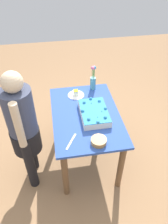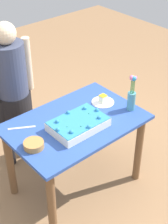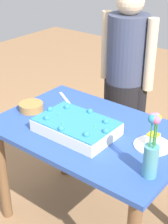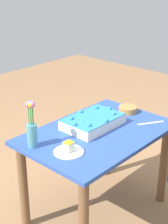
{
  "view_description": "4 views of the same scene",
  "coord_description": "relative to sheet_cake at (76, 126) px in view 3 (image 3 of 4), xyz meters",
  "views": [
    {
      "loc": [
        1.88,
        -0.33,
        2.42
      ],
      "look_at": [
        0.02,
        -0.02,
        0.81
      ],
      "focal_mm": 35.0,
      "sensor_mm": 36.0,
      "label": 1
    },
    {
      "loc": [
        1.48,
        1.83,
        2.48
      ],
      "look_at": [
        -0.01,
        0.1,
        0.91
      ],
      "focal_mm": 55.0,
      "sensor_mm": 36.0,
      "label": 2
    },
    {
      "loc": [
        -1.07,
        1.42,
        1.81
      ],
      "look_at": [
        0.06,
        -0.01,
        0.85
      ],
      "focal_mm": 55.0,
      "sensor_mm": 36.0,
      "label": 3
    },
    {
      "loc": [
        -1.81,
        -1.51,
        1.92
      ],
      "look_at": [
        -0.05,
        0.1,
        0.91
      ],
      "focal_mm": 55.0,
      "sensor_mm": 36.0,
      "label": 4
    }
  ],
  "objects": [
    {
      "name": "sheet_cake",
      "position": [
        0.0,
        0.0,
        0.0
      ],
      "size": [
        0.46,
        0.31,
        0.1
      ],
      "color": "white",
      "rests_on": "dining_table"
    },
    {
      "name": "person_standing",
      "position": [
        0.15,
        -0.78,
        0.05
      ],
      "size": [
        0.45,
        0.31,
        1.49
      ],
      "rotation": [
        0.0,
        0.0,
        1.57
      ],
      "color": "black",
      "rests_on": "ground_plane"
    },
    {
      "name": "serving_plate_with_slice",
      "position": [
        -0.42,
        -0.15,
        -0.02
      ],
      "size": [
        0.21,
        0.21,
        0.08
      ],
      "color": "white",
      "rests_on": "dining_table"
    },
    {
      "name": "dining_table",
      "position": [
        -0.04,
        -0.09,
        -0.19
      ],
      "size": [
        1.16,
        0.78,
        0.76
      ],
      "color": "#2D4FA3",
      "rests_on": "ground_plane"
    },
    {
      "name": "fruit_bowl",
      "position": [
        0.42,
        -0.04,
        -0.02
      ],
      "size": [
        0.16,
        0.16,
        0.05
      ],
      "primitive_type": "cylinder",
      "color": "#B37E40",
      "rests_on": "dining_table"
    },
    {
      "name": "ground_plane",
      "position": [
        -0.04,
        -0.09,
        -0.8
      ],
      "size": [
        8.0,
        8.0,
        0.0
      ],
      "primitive_type": "plane",
      "color": "#9C724C"
    },
    {
      "name": "flower_vase",
      "position": [
        -0.53,
        0.09,
        0.1
      ],
      "size": [
        0.07,
        0.07,
        0.34
      ],
      "color": "teal",
      "rests_on": "dining_table"
    },
    {
      "name": "cake_knife",
      "position": [
        0.35,
        -0.31,
        -0.04
      ],
      "size": [
        0.21,
        0.13,
        0.0
      ],
      "primitive_type": "cube",
      "rotation": [
        0.0,
        0.0,
        2.61
      ],
      "color": "silver",
      "rests_on": "dining_table"
    }
  ]
}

